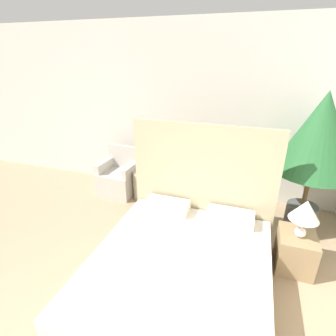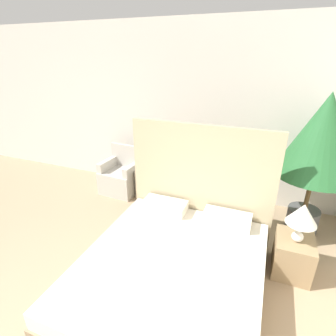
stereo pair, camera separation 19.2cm
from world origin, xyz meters
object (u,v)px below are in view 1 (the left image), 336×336
at_px(potted_palm, 319,138).
at_px(side_table, 142,185).
at_px(armchair_near_window_right, 168,186).
at_px(armchair_near_window_left, 119,179).
at_px(nightstand, 295,251).
at_px(bed, 182,263).
at_px(table_lamp, 305,212).

xyz_separation_m(potted_palm, side_table, (-2.56, 0.07, -1.12)).
bearing_deg(armchair_near_window_right, armchair_near_window_left, 177.55).
relative_size(armchair_near_window_left, nightstand, 1.75).
relative_size(bed, armchair_near_window_right, 2.53).
height_order(armchair_near_window_left, side_table, armchair_near_window_left).
distance_m(bed, armchair_near_window_right, 1.81).
height_order(potted_palm, side_table, potted_palm).
bearing_deg(bed, table_lamp, 27.56).
xyz_separation_m(bed, potted_palm, (1.37, 1.55, 1.09)).
distance_m(armchair_near_window_right, side_table, 0.48).
height_order(bed, side_table, bed).
bearing_deg(armchair_near_window_left, nightstand, -16.11).
bearing_deg(side_table, table_lamp, -22.47).
xyz_separation_m(armchair_near_window_right, potted_palm, (2.09, -0.10, 1.09)).
bearing_deg(table_lamp, potted_palm, 79.95).
relative_size(nightstand, side_table, 0.99).
xyz_separation_m(bed, table_lamp, (1.20, 0.63, 0.51)).
xyz_separation_m(bed, side_table, (-1.19, 1.62, -0.03)).
distance_m(armchair_near_window_right, nightstand, 2.17).
xyz_separation_m(armchair_near_window_left, table_lamp, (2.87, -1.03, 0.52)).
distance_m(potted_palm, table_lamp, 1.10).
relative_size(armchair_near_window_left, armchair_near_window_right, 1.00).
xyz_separation_m(bed, nightstand, (1.20, 0.66, -0.05)).
bearing_deg(nightstand, potted_palm, 79.66).
xyz_separation_m(nightstand, table_lamp, (-0.00, -0.03, 0.56)).
bearing_deg(potted_palm, nightstand, -100.34).
bearing_deg(table_lamp, bed, -152.44).
height_order(armchair_near_window_left, table_lamp, table_lamp).
relative_size(potted_palm, table_lamp, 4.20).
height_order(potted_palm, table_lamp, potted_palm).
bearing_deg(armchair_near_window_left, bed, -41.75).
bearing_deg(armchair_near_window_right, nightstand, -29.83).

